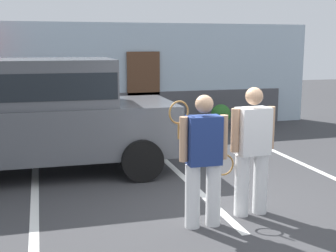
# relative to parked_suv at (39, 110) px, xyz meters

# --- Properties ---
(ground_plane) EXTENTS (40.00, 40.00, 0.00)m
(ground_plane) POSITION_rel_parked_suv_xyz_m (2.40, -2.80, -1.15)
(ground_plane) COLOR #38383A
(parking_stripe_0) EXTENTS (0.12, 4.40, 0.01)m
(parking_stripe_0) POSITION_rel_parked_suv_xyz_m (-0.13, -1.30, -1.14)
(parking_stripe_0) COLOR silver
(parking_stripe_0) RESTS_ON ground_plane
(parking_stripe_1) EXTENTS (0.12, 4.40, 0.01)m
(parking_stripe_1) POSITION_rel_parked_suv_xyz_m (2.38, -1.30, -1.14)
(parking_stripe_1) COLOR silver
(parking_stripe_1) RESTS_ON ground_plane
(parking_stripe_2) EXTENTS (0.12, 4.40, 0.01)m
(parking_stripe_2) POSITION_rel_parked_suv_xyz_m (4.89, -1.30, -1.14)
(parking_stripe_2) COLOR silver
(parking_stripe_2) RESTS_ON ground_plane
(house_frontage) EXTENTS (10.59, 0.40, 2.86)m
(house_frontage) POSITION_rel_parked_suv_xyz_m (2.41, 3.91, 0.20)
(house_frontage) COLOR silver
(house_frontage) RESTS_ON ground_plane
(parked_suv) EXTENTS (4.63, 2.22, 2.05)m
(parked_suv) POSITION_rel_parked_suv_xyz_m (0.00, 0.00, 0.00)
(parked_suv) COLOR #4C4F54
(parked_suv) RESTS_ON ground_plane
(tennis_player_man) EXTENTS (0.77, 0.27, 1.70)m
(tennis_player_man) POSITION_rel_parked_suv_xyz_m (1.96, -3.08, -0.26)
(tennis_player_man) COLOR white
(tennis_player_man) RESTS_ON ground_plane
(tennis_player_woman) EXTENTS (0.91, 0.30, 1.75)m
(tennis_player_woman) POSITION_rel_parked_suv_xyz_m (2.74, -2.87, -0.24)
(tennis_player_woman) COLOR white
(tennis_player_woman) RESTS_ON ground_plane
(potted_plant_by_porch) EXTENTS (0.53, 0.53, 0.70)m
(potted_plant_by_porch) POSITION_rel_parked_suv_xyz_m (4.70, 2.92, -0.76)
(potted_plant_by_porch) COLOR brown
(potted_plant_by_porch) RESTS_ON ground_plane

